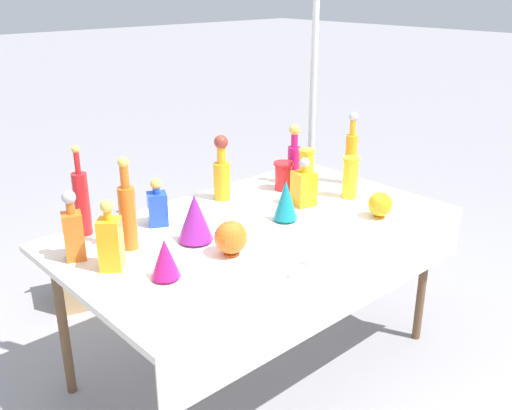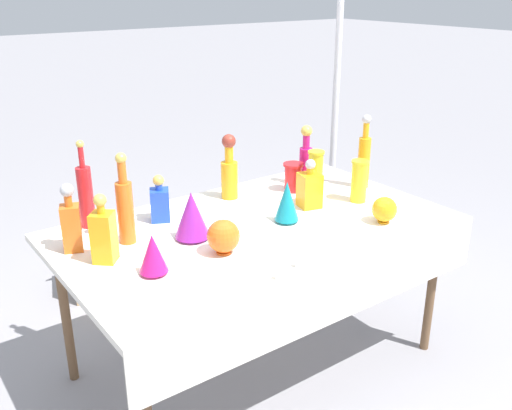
{
  "view_description": "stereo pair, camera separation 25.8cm",
  "coord_description": "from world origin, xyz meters",
  "px_view_note": "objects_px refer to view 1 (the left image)",
  "views": [
    {
      "loc": [
        -1.61,
        -1.78,
        1.81
      ],
      "look_at": [
        0.0,
        0.0,
        0.86
      ],
      "focal_mm": 40.0,
      "sensor_mm": 36.0,
      "label": 1
    },
    {
      "loc": [
        -1.41,
        -1.94,
        1.81
      ],
      "look_at": [
        0.0,
        0.0,
        0.86
      ],
      "focal_mm": 40.0,
      "sensor_mm": 36.0,
      "label": 2
    }
  ],
  "objects_px": {
    "tall_bottle_2": "(82,201)",
    "round_bowl_0": "(231,238)",
    "cardboard_box_behind_left": "(91,272)",
    "canopy_pole": "(313,92)",
    "fluted_vase_2": "(165,258)",
    "slender_vase_0": "(350,176)",
    "tall_bottle_4": "(128,212)",
    "square_decanter_3": "(73,231)",
    "fluted_vase_0": "(195,217)",
    "tall_bottle_1": "(222,172)",
    "tall_bottle_3": "(294,157)",
    "slender_vase_1": "(283,175)",
    "slender_vase_2": "(306,170)",
    "square_decanter_0": "(157,206)",
    "square_decanter_1": "(110,241)",
    "fluted_vase_1": "(286,200)",
    "round_bowl_1": "(380,204)",
    "tall_bottle_0": "(351,154)",
    "square_decanter_2": "(304,186)"
  },
  "relations": [
    {
      "from": "tall_bottle_3",
      "to": "slender_vase_2",
      "type": "height_order",
      "value": "tall_bottle_3"
    },
    {
      "from": "fluted_vase_0",
      "to": "tall_bottle_1",
      "type": "bearing_deg",
      "value": 38.28
    },
    {
      "from": "fluted_vase_1",
      "to": "slender_vase_1",
      "type": "bearing_deg",
      "value": 46.45
    },
    {
      "from": "square_decanter_0",
      "to": "square_decanter_1",
      "type": "height_order",
      "value": "square_decanter_1"
    },
    {
      "from": "tall_bottle_3",
      "to": "tall_bottle_4",
      "type": "xyz_separation_m",
      "value": [
        -1.1,
        -0.11,
        0.01
      ]
    },
    {
      "from": "slender_vase_2",
      "to": "round_bowl_1",
      "type": "xyz_separation_m",
      "value": [
        0.01,
        -0.47,
        -0.06
      ]
    },
    {
      "from": "canopy_pole",
      "to": "cardboard_box_behind_left",
      "type": "bearing_deg",
      "value": 166.32
    },
    {
      "from": "cardboard_box_behind_left",
      "to": "fluted_vase_1",
      "type": "bearing_deg",
      "value": -69.29
    },
    {
      "from": "tall_bottle_2",
      "to": "square_decanter_1",
      "type": "height_order",
      "value": "tall_bottle_2"
    },
    {
      "from": "tall_bottle_3",
      "to": "round_bowl_1",
      "type": "height_order",
      "value": "tall_bottle_3"
    },
    {
      "from": "slender_vase_1",
      "to": "cardboard_box_behind_left",
      "type": "relative_size",
      "value": 0.32
    },
    {
      "from": "tall_bottle_3",
      "to": "square_decanter_1",
      "type": "relative_size",
      "value": 1.16
    },
    {
      "from": "fluted_vase_0",
      "to": "cardboard_box_behind_left",
      "type": "distance_m",
      "value": 1.3
    },
    {
      "from": "tall_bottle_3",
      "to": "slender_vase_1",
      "type": "height_order",
      "value": "tall_bottle_3"
    },
    {
      "from": "square_decanter_1",
      "to": "round_bowl_0",
      "type": "xyz_separation_m",
      "value": [
        0.42,
        -0.22,
        -0.04
      ]
    },
    {
      "from": "round_bowl_0",
      "to": "tall_bottle_0",
      "type": "bearing_deg",
      "value": 12.66
    },
    {
      "from": "fluted_vase_1",
      "to": "fluted_vase_2",
      "type": "bearing_deg",
      "value": -172.6
    },
    {
      "from": "tall_bottle_4",
      "to": "square_decanter_3",
      "type": "distance_m",
      "value": 0.23
    },
    {
      "from": "fluted_vase_2",
      "to": "slender_vase_0",
      "type": "bearing_deg",
      "value": 4.21
    },
    {
      "from": "tall_bottle_0",
      "to": "tall_bottle_2",
      "type": "relative_size",
      "value": 0.98
    },
    {
      "from": "tall_bottle_0",
      "to": "fluted_vase_1",
      "type": "height_order",
      "value": "tall_bottle_0"
    },
    {
      "from": "round_bowl_0",
      "to": "canopy_pole",
      "type": "bearing_deg",
      "value": 31.8
    },
    {
      "from": "canopy_pole",
      "to": "fluted_vase_2",
      "type": "bearing_deg",
      "value": -153.07
    },
    {
      "from": "square_decanter_1",
      "to": "canopy_pole",
      "type": "relative_size",
      "value": 0.1
    },
    {
      "from": "fluted_vase_2",
      "to": "round_bowl_1",
      "type": "relative_size",
      "value": 1.31
    },
    {
      "from": "tall_bottle_1",
      "to": "square_decanter_3",
      "type": "relative_size",
      "value": 1.15
    },
    {
      "from": "cardboard_box_behind_left",
      "to": "canopy_pole",
      "type": "height_order",
      "value": "canopy_pole"
    },
    {
      "from": "tall_bottle_1",
      "to": "round_bowl_1",
      "type": "distance_m",
      "value": 0.8
    },
    {
      "from": "fluted_vase_0",
      "to": "round_bowl_1",
      "type": "xyz_separation_m",
      "value": [
        0.8,
        -0.37,
        -0.05
      ]
    },
    {
      "from": "square_decanter_1",
      "to": "fluted_vase_2",
      "type": "distance_m",
      "value": 0.24
    },
    {
      "from": "tall_bottle_3",
      "to": "slender_vase_0",
      "type": "height_order",
      "value": "tall_bottle_3"
    },
    {
      "from": "square_decanter_2",
      "to": "square_decanter_3",
      "type": "bearing_deg",
      "value": 169.4
    },
    {
      "from": "square_decanter_3",
      "to": "fluted_vase_1",
      "type": "xyz_separation_m",
      "value": [
        0.9,
        -0.29,
        -0.02
      ]
    },
    {
      "from": "square_decanter_1",
      "to": "round_bowl_1",
      "type": "relative_size",
      "value": 2.3
    },
    {
      "from": "fluted_vase_2",
      "to": "fluted_vase_0",
      "type": "bearing_deg",
      "value": 34.26
    },
    {
      "from": "slender_vase_2",
      "to": "fluted_vase_0",
      "type": "distance_m",
      "value": 0.8
    },
    {
      "from": "tall_bottle_4",
      "to": "slender_vase_1",
      "type": "relative_size",
      "value": 2.61
    },
    {
      "from": "tall_bottle_2",
      "to": "tall_bottle_0",
      "type": "bearing_deg",
      "value": -14.27
    },
    {
      "from": "tall_bottle_3",
      "to": "square_decanter_0",
      "type": "bearing_deg",
      "value": 178.85
    },
    {
      "from": "tall_bottle_1",
      "to": "fluted_vase_1",
      "type": "bearing_deg",
      "value": -84.79
    },
    {
      "from": "square_decanter_2",
      "to": "slender_vase_1",
      "type": "relative_size",
      "value": 1.6
    },
    {
      "from": "cardboard_box_behind_left",
      "to": "canopy_pole",
      "type": "distance_m",
      "value": 1.83
    },
    {
      "from": "fluted_vase_1",
      "to": "round_bowl_1",
      "type": "xyz_separation_m",
      "value": [
        0.36,
        -0.27,
        -0.04
      ]
    },
    {
      "from": "cardboard_box_behind_left",
      "to": "tall_bottle_2",
      "type": "bearing_deg",
      "value": -114.15
    },
    {
      "from": "tall_bottle_3",
      "to": "canopy_pole",
      "type": "distance_m",
      "value": 0.84
    },
    {
      "from": "tall_bottle_4",
      "to": "slender_vase_2",
      "type": "xyz_separation_m",
      "value": [
        1.04,
        -0.04,
        -0.04
      ]
    },
    {
      "from": "tall_bottle_4",
      "to": "slender_vase_1",
      "type": "bearing_deg",
      "value": 4.51
    },
    {
      "from": "square_decanter_1",
      "to": "round_bowl_0",
      "type": "distance_m",
      "value": 0.48
    },
    {
      "from": "tall_bottle_2",
      "to": "round_bowl_0",
      "type": "relative_size",
      "value": 2.79
    },
    {
      "from": "slender_vase_0",
      "to": "round_bowl_1",
      "type": "bearing_deg",
      "value": -111.28
    }
  ]
}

